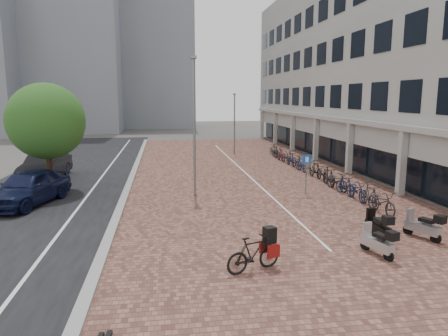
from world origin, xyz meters
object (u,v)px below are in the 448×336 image
scooter_back (377,241)px  parking_sign (306,169)px  car_navy (28,187)px  car_dark (45,166)px  scooter_mid (378,225)px  scooter_front (423,225)px  hero_bike (254,253)px

scooter_back → parking_sign: (0.52, 8.17, 0.87)m
car_navy → parking_sign: parking_sign is taller
car_dark → scooter_mid: car_dark is taller
car_dark → scooter_back: 19.95m
parking_sign → scooter_back: bearing=-84.5°
scooter_front → scooter_back: size_ratio=1.03×
car_navy → car_dark: size_ratio=0.97×
scooter_back → parking_sign: size_ratio=0.69×
car_dark → scooter_front: (16.12, -13.21, -0.32)m
parking_sign → scooter_mid: bearing=-78.5°
car_navy → parking_sign: bearing=17.2°
car_navy → hero_bike: car_navy is taller
hero_bike → scooter_front: hero_bike is taller
car_navy → scooter_back: size_ratio=3.38×
car_dark → parking_sign: bearing=-19.0°
car_dark → parking_sign: size_ratio=2.42×
car_dark → scooter_front: size_ratio=3.38×
car_navy → scooter_front: 16.81m
scooter_front → parking_sign: parking_sign is taller
car_dark → parking_sign: parking_sign is taller
car_navy → car_dark: bearing=115.7°
car_navy → hero_bike: size_ratio=2.66×
car_dark → hero_bike: bearing=-52.6°
hero_bike → car_dark: bearing=12.0°
hero_bike → scooter_front: size_ratio=1.23×
scooter_mid → scooter_back: 1.64m
scooter_mid → scooter_front: bearing=-8.1°
scooter_front → parking_sign: (-1.86, 6.92, 0.85)m
scooter_front → scooter_mid: (-1.59, 0.19, 0.01)m
car_navy → hero_bike: (8.75, -8.88, -0.28)m
scooter_front → parking_sign: bearing=81.9°
scooter_front → scooter_back: (-2.38, -1.25, -0.02)m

